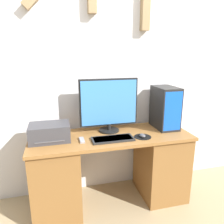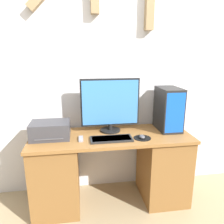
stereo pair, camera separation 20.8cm
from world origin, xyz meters
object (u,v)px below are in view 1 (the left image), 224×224
(monitor, at_px, (109,104))
(computer_tower, at_px, (165,108))
(remote_control, at_px, (82,140))
(printer, at_px, (50,132))
(keyboard, at_px, (113,139))
(mouse, at_px, (142,136))

(monitor, height_order, computer_tower, monitor)
(remote_control, bearing_deg, printer, 162.42)
(computer_tower, bearing_deg, monitor, 176.13)
(monitor, relative_size, computer_tower, 1.34)
(keyboard, distance_m, mouse, 0.29)
(monitor, distance_m, mouse, 0.45)
(monitor, distance_m, computer_tower, 0.61)
(computer_tower, xyz_separation_m, remote_control, (-0.91, -0.15, -0.21))
(mouse, bearing_deg, computer_tower, 32.72)
(remote_control, bearing_deg, keyboard, -9.59)
(printer, distance_m, remote_control, 0.30)
(keyboard, distance_m, computer_tower, 0.69)
(computer_tower, distance_m, remote_control, 0.95)
(keyboard, relative_size, computer_tower, 0.88)
(monitor, height_order, keyboard, monitor)
(computer_tower, relative_size, printer, 1.22)
(mouse, relative_size, printer, 0.21)
(monitor, height_order, remote_control, monitor)
(mouse, relative_size, computer_tower, 0.17)
(printer, xyz_separation_m, remote_control, (0.28, -0.09, -0.07))
(printer, bearing_deg, keyboard, -13.67)
(mouse, xyz_separation_m, computer_tower, (0.34, 0.22, 0.20))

